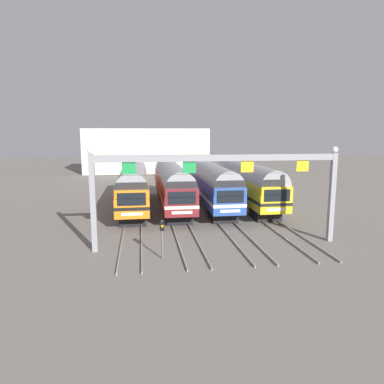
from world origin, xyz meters
TOP-DOWN VIEW (x-y plane):
  - ground_plane at (0.00, 0.00)m, footprint 160.00×160.00m
  - track_bed at (0.00, 17.00)m, footprint 13.66×70.00m
  - commuter_train_orange at (-6.08, -0.01)m, footprint 2.88×18.06m
  - commuter_train_maroon at (-2.03, -0.00)m, footprint 2.88×18.06m
  - commuter_train_blue at (2.03, -0.01)m, footprint 2.88×18.06m
  - commuter_train_yellow at (6.08, -0.01)m, footprint 2.88×18.06m
  - catenary_gantry at (0.00, -13.50)m, footprint 17.40×0.44m
  - yard_signal_mast at (-4.05, -15.57)m, footprint 0.28×0.35m
  - maintenance_building at (-4.06, 36.31)m, footprint 24.25×10.00m

SIDE VIEW (x-z plane):
  - ground_plane at x=0.00m, z-range 0.00..0.00m
  - track_bed at x=0.00m, z-range 0.00..0.15m
  - yard_signal_mast at x=-4.05m, z-range 0.51..3.02m
  - commuter_train_orange at x=-6.08m, z-range 0.30..5.07m
  - commuter_train_blue at x=2.03m, z-range 0.30..5.07m
  - commuter_train_yellow at x=6.08m, z-range 0.30..5.07m
  - commuter_train_maroon at x=-2.03m, z-range 0.16..5.21m
  - maintenance_building at x=-4.06m, z-range 0.00..8.66m
  - catenary_gantry at x=0.00m, z-range 1.62..8.59m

